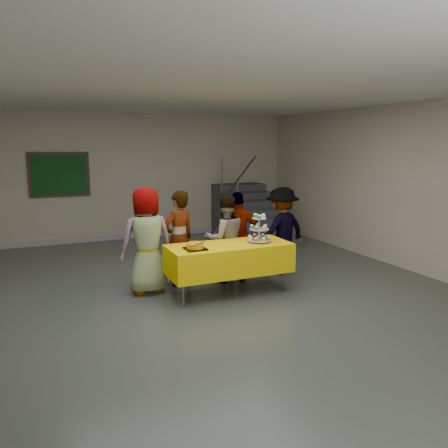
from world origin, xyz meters
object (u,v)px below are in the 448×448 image
(schoolchild_a, at_px, (147,240))
(noticeboard, at_px, (59,175))
(cupcake_stand, at_px, (259,232))
(schoolchild_c, at_px, (225,239))
(staircase, at_px, (248,217))
(schoolchild_d, at_px, (238,235))
(bear_cake, at_px, (195,245))
(schoolchild_e, at_px, (282,231))
(schoolchild_b, at_px, (179,238))
(bake_table, at_px, (229,258))

(schoolchild_a, relative_size, noticeboard, 1.26)
(cupcake_stand, height_order, schoolchild_c, schoolchild_c)
(cupcake_stand, relative_size, schoolchild_c, 0.31)
(staircase, bearing_deg, schoolchild_d, -119.46)
(noticeboard, bearing_deg, schoolchild_c, -60.15)
(bear_cake, distance_m, schoolchild_c, 1.03)
(bear_cake, distance_m, schoolchild_d, 1.36)
(schoolchild_a, bearing_deg, schoolchild_c, 177.48)
(staircase, xyz_separation_m, noticeboard, (-4.33, 0.84, 1.11))
(schoolchild_c, relative_size, noticeboard, 1.12)
(schoolchild_e, bearing_deg, noticeboard, -61.07)
(schoolchild_b, bearing_deg, staircase, -151.38)
(bake_table, relative_size, schoolchild_c, 1.29)
(bear_cake, relative_size, schoolchild_c, 0.25)
(schoolchild_e, distance_m, noticeboard, 5.30)
(bake_table, bearing_deg, cupcake_stand, -2.81)
(schoolchild_e, xyz_separation_m, staircase, (0.91, 3.12, -0.28))
(schoolchild_a, relative_size, schoolchild_d, 1.11)
(schoolchild_e, bearing_deg, cupcake_stand, 27.37)
(bake_table, distance_m, staircase, 4.36)
(bear_cake, bearing_deg, schoolchild_b, 89.25)
(schoolchild_a, bearing_deg, staircase, -140.11)
(schoolchild_a, bearing_deg, bear_cake, 126.41)
(cupcake_stand, distance_m, schoolchild_a, 1.73)
(schoolchild_a, height_order, schoolchild_c, schoolchild_a)
(schoolchild_e, xyz_separation_m, noticeboard, (-3.41, 3.96, 0.83))
(cupcake_stand, distance_m, bear_cake, 1.09)
(schoolchild_b, height_order, schoolchild_e, schoolchild_b)
(schoolchild_d, height_order, noticeboard, noticeboard)
(bake_table, relative_size, schoolchild_e, 1.23)
(bake_table, xyz_separation_m, schoolchild_d, (0.49, 0.72, 0.18))
(cupcake_stand, distance_m, staircase, 4.17)
(schoolchild_a, distance_m, noticeboard, 4.24)
(bear_cake, bearing_deg, cupcake_stand, 4.03)
(schoolchild_b, distance_m, staircase, 4.14)
(bear_cake, xyz_separation_m, schoolchild_b, (0.01, 0.80, -0.05))
(schoolchild_c, xyz_separation_m, noticeboard, (-2.30, 4.01, 0.87))
(schoolchild_e, bearing_deg, bake_table, 14.05)
(staircase, bearing_deg, schoolchild_a, -136.14)
(cupcake_stand, bearing_deg, schoolchild_b, 145.95)
(schoolchild_b, height_order, schoolchild_c, schoolchild_b)
(cupcake_stand, xyz_separation_m, schoolchild_e, (0.80, 0.65, -0.17))
(schoolchild_e, bearing_deg, staircase, -118.09)
(schoolchild_a, distance_m, schoolchild_b, 0.58)
(bear_cake, xyz_separation_m, schoolchild_d, (1.08, 0.82, -0.09))
(bake_table, relative_size, schoolchild_a, 1.14)
(bear_cake, relative_size, schoolchild_b, 0.23)
(schoolchild_c, height_order, schoolchild_e, schoolchild_e)
(schoolchild_e, height_order, noticeboard, noticeboard)
(staircase, bearing_deg, schoolchild_b, -132.29)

